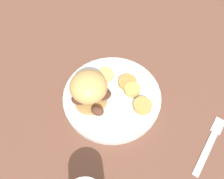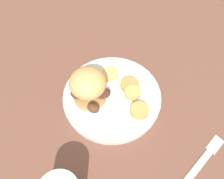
{
  "view_description": "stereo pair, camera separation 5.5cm",
  "coord_description": "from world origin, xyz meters",
  "views": [
    {
      "loc": [
        -0.04,
        0.29,
        0.51
      ],
      "look_at": [
        0.0,
        0.0,
        0.05
      ],
      "focal_mm": 35.0,
      "sensor_mm": 36.0,
      "label": 1
    },
    {
      "loc": [
        -0.09,
        0.28,
        0.51
      ],
      "look_at": [
        0.0,
        0.0,
        0.05
      ],
      "focal_mm": 35.0,
      "sensor_mm": 36.0,
      "label": 2
    }
  ],
  "objects": [
    {
      "name": "ground_plane",
      "position": [
        0.0,
        0.0,
        0.0
      ],
      "size": [
        4.0,
        4.0,
        0.0
      ],
      "primitive_type": "plane",
      "color": "brown"
    },
    {
      "name": "dinner_plate",
      "position": [
        0.0,
        0.0,
        0.01
      ],
      "size": [
        0.26,
        0.26,
        0.02
      ],
      "color": "silver",
      "rests_on": "ground_plane"
    },
    {
      "name": "sandwich",
      "position": [
        0.05,
        0.03,
        0.07
      ],
      "size": [
        0.11,
        0.1,
        0.1
      ],
      "color": "tan",
      "rests_on": "dinner_plate"
    },
    {
      "name": "potato_round_0",
      "position": [
        -0.05,
        -0.02,
        0.03
      ],
      "size": [
        0.04,
        0.04,
        0.01
      ],
      "primitive_type": "cylinder",
      "color": "tan",
      "rests_on": "dinner_plate"
    },
    {
      "name": "potato_round_1",
      "position": [
        0.02,
        -0.06,
        0.03
      ],
      "size": [
        0.04,
        0.04,
        0.01
      ],
      "primitive_type": "cylinder",
      "color": "#DBB766",
      "rests_on": "dinner_plate"
    },
    {
      "name": "potato_round_2",
      "position": [
        -0.04,
        -0.04,
        0.03
      ],
      "size": [
        0.05,
        0.05,
        0.01
      ],
      "primitive_type": "cylinder",
      "color": "#BC8942",
      "rests_on": "dinner_plate"
    },
    {
      "name": "potato_round_3",
      "position": [
        -0.08,
        0.03,
        0.03
      ],
      "size": [
        0.05,
        0.05,
        0.01
      ],
      "primitive_type": "cylinder",
      "color": "tan",
      "rests_on": "dinner_plate"
    },
    {
      "name": "fork",
      "position": [
        -0.25,
        0.1,
        0.0
      ],
      "size": [
        0.09,
        0.16,
        0.0
      ],
      "color": "silver",
      "rests_on": "ground_plane"
    }
  ]
}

